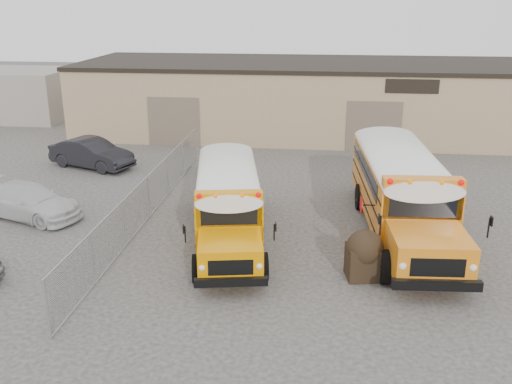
# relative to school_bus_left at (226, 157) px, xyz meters

# --- Properties ---
(ground) EXTENTS (120.00, 120.00, 0.00)m
(ground) POSITION_rel_school_bus_left_xyz_m (3.44, -7.15, -1.56)
(ground) COLOR #393634
(ground) RESTS_ON ground
(warehouse) EXTENTS (30.20, 10.20, 4.67)m
(warehouse) POSITION_rel_school_bus_left_xyz_m (3.44, 12.84, 0.81)
(warehouse) COLOR tan
(warehouse) RESTS_ON ground
(chainlink_fence) EXTENTS (0.07, 18.07, 1.81)m
(chainlink_fence) POSITION_rel_school_bus_left_xyz_m (-2.56, -4.15, -0.66)
(chainlink_fence) COLOR #919499
(chainlink_fence) RESTS_ON ground
(distant_building_left) EXTENTS (8.00, 6.00, 3.60)m
(distant_building_left) POSITION_rel_school_bus_left_xyz_m (-18.56, 14.85, 0.24)
(distant_building_left) COLOR gray
(distant_building_left) RESTS_ON ground
(school_bus_left) EXTENTS (3.86, 9.49, 2.70)m
(school_bus_left) POSITION_rel_school_bus_left_xyz_m (0.00, 0.00, 0.00)
(school_bus_left) COLOR orange
(school_bus_left) RESTS_ON ground
(school_bus_right) EXTENTS (3.47, 11.03, 3.18)m
(school_bus_right) POSITION_rel_school_bus_left_xyz_m (7.16, 2.36, 0.28)
(school_bus_right) COLOR orange
(school_bus_right) RESTS_ON ground
(tarp_bundle) EXTENTS (1.26, 1.21, 1.65)m
(tarp_bundle) POSITION_rel_school_bus_left_xyz_m (5.97, -8.50, -0.72)
(tarp_bundle) COLOR black
(tarp_bundle) RESTS_ON ground
(car_white) EXTENTS (5.19, 3.39, 1.40)m
(car_white) POSITION_rel_school_bus_left_xyz_m (-7.56, -4.65, -0.87)
(car_white) COLOR silver
(car_white) RESTS_ON ground
(car_dark) EXTENTS (5.02, 3.23, 1.56)m
(car_dark) POSITION_rel_school_bus_left_xyz_m (-7.78, 2.69, -0.78)
(car_dark) COLOR black
(car_dark) RESTS_ON ground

